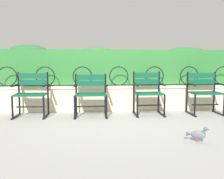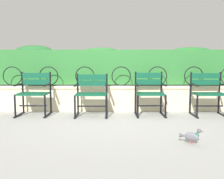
# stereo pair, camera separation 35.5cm
# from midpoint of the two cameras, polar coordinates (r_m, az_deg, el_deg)

# --- Properties ---
(ground_plane) EXTENTS (60.00, 60.00, 0.00)m
(ground_plane) POSITION_cam_midpoint_polar(r_m,az_deg,el_deg) (4.73, 2.16, -6.80)
(ground_plane) COLOR #9E9E99
(stone_wall) EXTENTS (7.41, 0.41, 0.56)m
(stone_wall) POSITION_cam_midpoint_polar(r_m,az_deg,el_deg) (5.56, 1.83, -1.87)
(stone_wall) COLOR beige
(stone_wall) RESTS_ON ground
(iron_arch_fence) EXTENTS (6.87, 0.02, 0.42)m
(iron_arch_fence) POSITION_cam_midpoint_polar(r_m,az_deg,el_deg) (5.44, 0.07, 2.82)
(iron_arch_fence) COLOR black
(iron_arch_fence) RESTS_ON stone_wall
(hedge_row) EXTENTS (7.27, 0.69, 0.91)m
(hedge_row) POSITION_cam_midpoint_polar(r_m,az_deg,el_deg) (6.02, 1.47, 5.40)
(hedge_row) COLOR #2D7033
(hedge_row) RESTS_ON stone_wall
(park_chair_leftmost) EXTENTS (0.63, 0.53, 0.87)m
(park_chair_leftmost) POSITION_cam_midpoint_polar(r_m,az_deg,el_deg) (5.25, -15.50, -0.56)
(park_chair_leftmost) COLOR #0F4C33
(park_chair_leftmost) RESTS_ON ground
(park_chair_centre_left) EXTENTS (0.64, 0.52, 0.83)m
(park_chair_centre_left) POSITION_cam_midpoint_polar(r_m,az_deg,el_deg) (5.01, -2.65, -0.73)
(park_chair_centre_left) COLOR #0F4C33
(park_chair_centre_left) RESTS_ON ground
(park_chair_centre_right) EXTENTS (0.58, 0.53, 0.87)m
(park_chair_centre_right) POSITION_cam_midpoint_polar(r_m,az_deg,el_deg) (5.13, 10.54, -0.61)
(park_chair_centre_right) COLOR #0F4C33
(park_chair_centre_right) RESTS_ON ground
(park_chair_rightmost) EXTENTS (0.64, 0.52, 0.86)m
(park_chair_rightmost) POSITION_cam_midpoint_polar(r_m,az_deg,el_deg) (5.45, 22.78, -0.57)
(park_chair_rightmost) COLOR #0F4C33
(park_chair_rightmost) RESTS_ON ground
(pigeon_near_chairs) EXTENTS (0.27, 0.19, 0.22)m
(pigeon_near_chairs) POSITION_cam_midpoint_polar(r_m,az_deg,el_deg) (3.53, 20.42, -9.94)
(pigeon_near_chairs) COLOR slate
(pigeon_near_chairs) RESTS_ON ground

